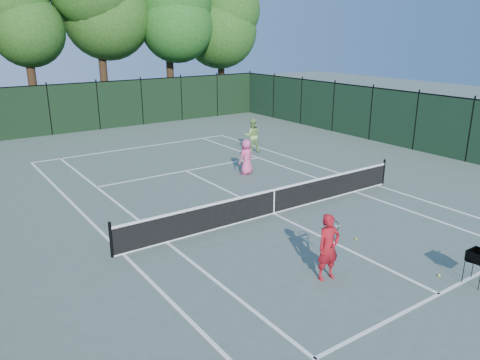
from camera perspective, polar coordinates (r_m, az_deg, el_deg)
ground at (r=16.38m, az=4.11°, el=-4.10°), size 90.00×90.00×0.00m
sideline_doubles_left at (r=13.89m, az=-14.05°, el=-8.75°), size 0.10×23.77×0.01m
sideline_doubles_right at (r=20.10m, az=16.40°, el=-0.63°), size 0.10×23.77×0.01m
sideline_singles_left at (r=14.36m, az=-8.92°, el=-7.51°), size 0.10×23.77×0.01m
sideline_singles_right at (r=19.09m, az=13.79°, el=-1.38°), size 0.10×23.77×0.01m
baseline_far at (r=26.27m, az=-12.36°, el=3.89°), size 10.97×0.10×0.01m
service_line_near at (r=12.58m, az=23.13°, el=-12.66°), size 8.23×0.10×0.01m
service_line_far at (r=21.46m, az=-6.64°, el=1.12°), size 8.23×0.10×0.01m
center_service_line at (r=16.38m, az=4.11°, el=-4.09°), size 0.10×12.80×0.01m
tennis_net at (r=16.21m, az=4.15°, el=-2.53°), size 11.69×0.09×1.06m
fence_far at (r=31.65m, az=-16.90°, el=8.59°), size 24.00×0.05×3.00m
fence_right at (r=25.05m, az=26.24°, el=5.33°), size 0.05×36.00×3.00m
tree_2 at (r=34.29m, az=-25.03°, el=18.87°), size 6.00×6.00×12.40m
tree_4 at (r=37.37m, az=-8.88°, el=20.62°), size 6.20×6.20×12.97m
tree_5 at (r=40.25m, az=-2.39°, el=19.95°), size 5.80×5.80×12.23m
coach at (r=12.09m, az=10.73°, el=-8.04°), size 0.98×0.59×1.75m
player_pink at (r=20.64m, az=0.79°, el=2.83°), size 0.85×0.65×1.57m
player_green at (r=24.50m, az=1.49°, el=5.44°), size 1.06×0.96×1.77m
ball_hopper at (r=13.10m, az=27.12°, el=-8.31°), size 0.58×0.58×0.90m
loose_ball_near_cart at (r=13.37m, az=23.11°, el=-10.66°), size 0.07×0.07×0.07m
loose_ball_midcourt at (r=14.77m, az=13.98°, el=-6.97°), size 0.07×0.07×0.07m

